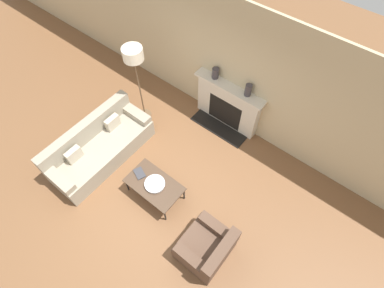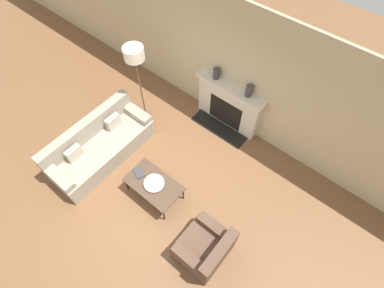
% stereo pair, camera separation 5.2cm
% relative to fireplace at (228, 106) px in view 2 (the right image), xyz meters
% --- Properties ---
extents(ground_plane, '(18.00, 18.00, 0.00)m').
position_rel_fireplace_xyz_m(ground_plane, '(-0.17, -2.45, -0.55)').
color(ground_plane, brown).
extents(wall_back, '(18.00, 0.06, 2.90)m').
position_rel_fireplace_xyz_m(wall_back, '(-0.17, 0.14, 0.90)').
color(wall_back, '#C6B289').
rests_on(wall_back, ground_plane).
extents(fireplace, '(1.62, 0.59, 1.13)m').
position_rel_fireplace_xyz_m(fireplace, '(0.00, 0.00, 0.00)').
color(fireplace, beige).
rests_on(fireplace, ground_plane).
extents(couch, '(0.88, 2.26, 0.86)m').
position_rel_fireplace_xyz_m(couch, '(-1.53, -2.42, -0.24)').
color(couch, '#9E937F').
rests_on(couch, ground_plane).
extents(armchair_near, '(0.79, 0.86, 0.79)m').
position_rel_fireplace_xyz_m(armchair_near, '(1.46, -2.67, -0.26)').
color(armchair_near, brown).
rests_on(armchair_near, ground_plane).
extents(coffee_table, '(1.07, 0.63, 0.42)m').
position_rel_fireplace_xyz_m(coffee_table, '(-0.01, -2.38, -0.16)').
color(coffee_table, '#4C3828').
rests_on(coffee_table, ground_plane).
extents(bowl, '(0.39, 0.39, 0.06)m').
position_rel_fireplace_xyz_m(bowl, '(0.01, -2.38, -0.09)').
color(bowl, silver).
rests_on(bowl, coffee_table).
extents(book, '(0.29, 0.25, 0.02)m').
position_rel_fireplace_xyz_m(book, '(-0.38, -2.38, -0.12)').
color(book, '#38383D').
rests_on(book, coffee_table).
extents(floor_lamp, '(0.41, 0.41, 1.92)m').
position_rel_fireplace_xyz_m(floor_lamp, '(-1.60, -1.04, 1.10)').
color(floor_lamp, brown).
rests_on(floor_lamp, ground_plane).
extents(mantel_vase_left, '(0.14, 0.14, 0.24)m').
position_rel_fireplace_xyz_m(mantel_vase_left, '(-0.39, 0.01, 0.70)').
color(mantel_vase_left, '#3D383D').
rests_on(mantel_vase_left, fireplace).
extents(mantel_vase_center_left, '(0.13, 0.13, 0.27)m').
position_rel_fireplace_xyz_m(mantel_vase_center_left, '(0.40, 0.01, 0.71)').
color(mantel_vase_center_left, '#3D383D').
rests_on(mantel_vase_center_left, fireplace).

